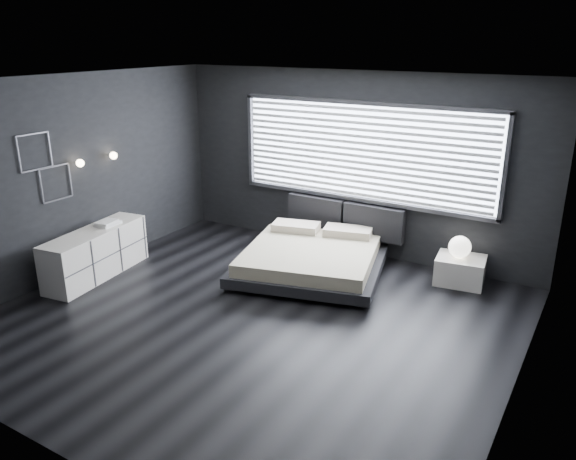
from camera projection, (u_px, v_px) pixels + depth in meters
The scene contains 12 objects.
room at pixel (249, 210), 6.38m from camera, with size 6.04×6.00×2.80m.
window at pixel (363, 153), 8.39m from camera, with size 4.14×0.09×1.52m.
headboard at pixel (344, 217), 8.81m from camera, with size 1.96×0.16×0.52m.
sconce_near at pixel (80, 163), 7.76m from camera, with size 0.18×0.11×0.11m.
sconce_far at pixel (113, 156), 8.24m from camera, with size 0.18×0.11×0.11m.
wall_art_upper at pixel (35, 152), 7.23m from camera, with size 0.01×0.48×0.48m.
wall_art_lower at pixel (56, 183), 7.59m from camera, with size 0.01×0.48×0.48m.
bed at pixel (311, 258), 8.07m from camera, with size 2.43×2.36×0.52m.
nightstand at pixel (460, 270), 7.79m from camera, with size 0.65×0.54×0.38m, color white.
orb_lamp at pixel (460, 247), 7.69m from camera, with size 0.30×0.30×0.30m, color white.
dresser at pixel (96, 253), 7.97m from camera, with size 0.72×1.76×0.68m.
book_stack at pixel (107, 223), 8.07m from camera, with size 0.27×0.35×0.07m.
Camera 1 is at (3.53, -4.99, 3.28)m, focal length 35.00 mm.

